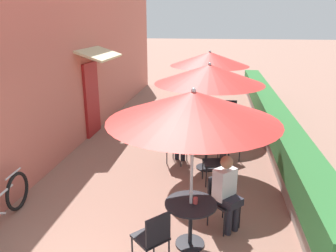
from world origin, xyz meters
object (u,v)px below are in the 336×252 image
cafe_chair_mid_left (176,143)px  coffee_cup_mid (204,139)px  patio_umbrella_near (193,106)px  patio_umbrella_far (210,59)px  seated_patron_near_right (227,190)px  cafe_chair_near_right (221,197)px  coffee_cup_far (210,105)px  cafe_chair_mid_back (227,139)px  cafe_chair_near_left (153,236)px  patio_umbrella_mid (209,74)px  coffee_cup_near (195,201)px  patio_table_far (207,113)px  seated_patron_mid_left (178,135)px  cafe_chair_mid_right (217,160)px  patio_table_mid (206,147)px  cafe_chair_far_left (184,113)px  cafe_chair_far_right (231,112)px  patio_table_near (191,215)px

cafe_chair_mid_left → coffee_cup_mid: cafe_chair_mid_left is taller
patio_umbrella_near → patio_umbrella_far: size_ratio=1.00×
seated_patron_near_right → coffee_cup_mid: 2.18m
coffee_cup_mid → cafe_chair_near_right: bearing=-79.9°
coffee_cup_far → cafe_chair_mid_back: bearing=-78.3°
cafe_chair_near_left → patio_umbrella_far: size_ratio=0.36×
patio_umbrella_mid → coffee_cup_far: size_ratio=26.63×
coffee_cup_near → coffee_cup_mid: bearing=89.8°
cafe_chair_near_left → cafe_chair_mid_left: (-0.14, 3.44, 0.00)m
cafe_chair_mid_back → cafe_chair_near_right: bearing=43.1°
patio_umbrella_near → cafe_chair_near_left: size_ratio=2.75×
patio_table_far → patio_umbrella_far: patio_umbrella_far is taller
seated_patron_mid_left → cafe_chair_mid_right: bearing=-28.4°
patio_table_mid → seated_patron_mid_left: 0.74m
patio_umbrella_mid → cafe_chair_far_left: (-0.79, 2.72, -1.63)m
patio_umbrella_far → cafe_chair_far_right: size_ratio=2.75×
patio_table_near → patio_umbrella_far: size_ratio=0.32×
cafe_chair_mid_right → coffee_cup_far: size_ratio=9.67×
cafe_chair_mid_right → cafe_chair_far_right: size_ratio=1.00×
coffee_cup_mid → patio_table_far: bearing=90.6°
patio_umbrella_mid → patio_table_mid: bearing=-90.0°
patio_table_far → seated_patron_mid_left: bearing=-102.8°
cafe_chair_near_left → coffee_cup_near: cafe_chair_near_left is taller
patio_umbrella_mid → cafe_chair_mid_left: bearing=169.7°
seated_patron_mid_left → cafe_chair_mid_back: bearing=31.7°
cafe_chair_near_left → cafe_chair_mid_back: same height
cafe_chair_near_right → cafe_chair_mid_left: 2.51m
patio_table_mid → cafe_chair_mid_right: cafe_chair_mid_right is taller
seated_patron_near_right → coffee_cup_mid: seated_patron_near_right is taller
seated_patron_near_right → cafe_chair_mid_back: size_ratio=1.44×
patio_table_mid → patio_table_far: size_ratio=1.00×
patio_table_far → coffee_cup_far: (0.05, 0.07, 0.24)m
cafe_chair_near_right → cafe_chair_far_right: (0.31, 5.19, 0.00)m
coffee_cup_near → cafe_chair_far_right: bearing=83.2°
cafe_chair_mid_back → coffee_cup_near: bearing=37.2°
cafe_chair_mid_left → cafe_chair_mid_back: bearing=36.1°
cafe_chair_near_right → patio_umbrella_mid: size_ratio=0.36×
cafe_chair_near_right → cafe_chair_far_right: same height
cafe_chair_mid_left → coffee_cup_mid: 0.74m
seated_patron_near_right → cafe_chair_mid_back: (0.07, 2.79, -0.17)m
cafe_chair_far_left → cafe_chair_mid_left: bearing=-94.6°
cafe_chair_mid_back → patio_table_far: (-0.55, 2.32, -0.01)m
patio_umbrella_mid → cafe_chair_mid_left: 1.79m
cafe_chair_near_right → patio_umbrella_mid: patio_umbrella_mid is taller
patio_umbrella_near → patio_table_mid: (0.13, 2.73, -1.64)m
cafe_chair_near_left → seated_patron_near_right: bearing=1.6°
cafe_chair_near_left → coffee_cup_far: cafe_chair_near_left is taller
cafe_chair_mid_back → patio_umbrella_far: 2.89m
coffee_cup_far → patio_umbrella_far: bearing=-126.2°
seated_patron_near_right → patio_umbrella_mid: bearing=-126.2°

